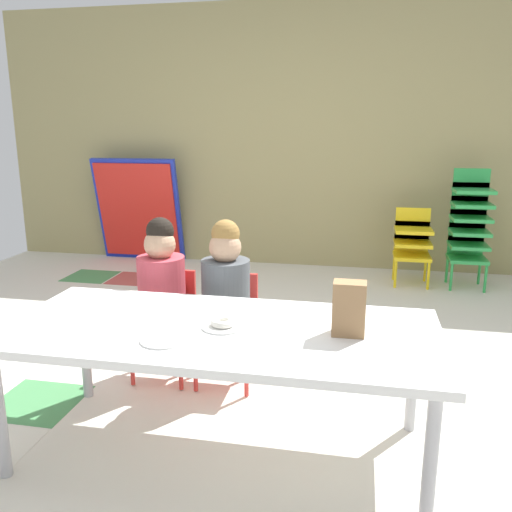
# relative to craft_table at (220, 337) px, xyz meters

# --- Properties ---
(ground_plane) EXTENTS (6.07, 5.38, 0.02)m
(ground_plane) POSITION_rel_craft_table_xyz_m (-0.15, 0.67, -0.55)
(ground_plane) COLOR silver
(back_wall) EXTENTS (6.07, 0.10, 2.56)m
(back_wall) POSITION_rel_craft_table_xyz_m (-0.15, 3.36, 0.74)
(back_wall) COLOR tan
(back_wall) RESTS_ON ground_plane
(craft_table) EXTENTS (1.81, 0.80, 0.58)m
(craft_table) POSITION_rel_craft_table_xyz_m (0.00, 0.00, 0.00)
(craft_table) COLOR white
(craft_table) RESTS_ON ground_plane
(seated_child_near_camera) EXTENTS (0.32, 0.31, 0.92)m
(seated_child_near_camera) POSITION_rel_craft_table_xyz_m (-0.50, 0.63, 0.02)
(seated_child_near_camera) COLOR red
(seated_child_near_camera) RESTS_ON ground_plane
(seated_child_middle_seat) EXTENTS (0.34, 0.34, 0.92)m
(seated_child_middle_seat) POSITION_rel_craft_table_xyz_m (-0.14, 0.63, 0.02)
(seated_child_middle_seat) COLOR red
(seated_child_middle_seat) RESTS_ON ground_plane
(kid_chair_yellow_stack) EXTENTS (0.32, 0.30, 0.68)m
(kid_chair_yellow_stack) POSITION_rel_craft_table_xyz_m (1.02, 2.84, -0.14)
(kid_chair_yellow_stack) COLOR yellow
(kid_chair_yellow_stack) RESTS_ON ground_plane
(kid_chair_green_stack) EXTENTS (0.32, 0.30, 1.04)m
(kid_chair_green_stack) POSITION_rel_craft_table_xyz_m (1.49, 2.84, 0.04)
(kid_chair_green_stack) COLOR green
(kid_chair_green_stack) RESTS_ON ground_plane
(folded_activity_table) EXTENTS (0.90, 0.29, 1.09)m
(folded_activity_table) POSITION_rel_craft_table_xyz_m (-1.73, 3.16, 0.00)
(folded_activity_table) COLOR #1E33BF
(folded_activity_table) RESTS_ON ground_plane
(paper_bag_brown) EXTENTS (0.13, 0.09, 0.22)m
(paper_bag_brown) POSITION_rel_craft_table_xyz_m (0.53, 0.02, 0.16)
(paper_bag_brown) COLOR #9E754C
(paper_bag_brown) RESTS_ON craft_table
(paper_plate_near_edge) EXTENTS (0.18, 0.18, 0.01)m
(paper_plate_near_edge) POSITION_rel_craft_table_xyz_m (0.01, -0.00, 0.05)
(paper_plate_near_edge) COLOR white
(paper_plate_near_edge) RESTS_ON craft_table
(paper_plate_center_table) EXTENTS (0.18, 0.18, 0.01)m
(paper_plate_center_table) POSITION_rel_craft_table_xyz_m (-0.18, -0.19, 0.05)
(paper_plate_center_table) COLOR white
(paper_plate_center_table) RESTS_ON craft_table
(donut_powdered_on_plate) EXTENTS (0.10, 0.10, 0.03)m
(donut_powdered_on_plate) POSITION_rel_craft_table_xyz_m (0.01, -0.00, 0.07)
(donut_powdered_on_plate) COLOR white
(donut_powdered_on_plate) RESTS_ON craft_table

